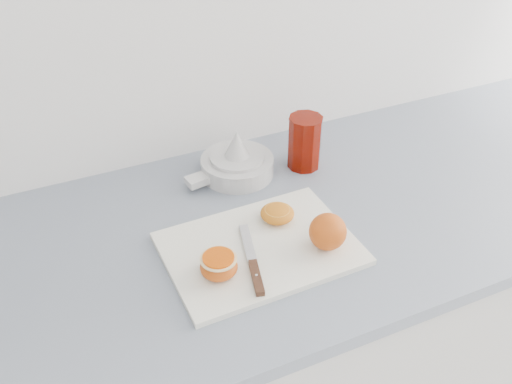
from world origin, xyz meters
TOP-DOWN VIEW (x-y plane):
  - counter at (0.21, 1.70)m, footprint 2.27×0.64m
  - cutting_board at (0.08, 1.62)m, footprint 0.35×0.25m
  - whole_orange at (0.20, 1.57)m, footprint 0.07×0.07m
  - half_orange at (-0.01, 1.59)m, footprint 0.07×0.07m
  - squeezed_shell at (0.15, 1.68)m, footprint 0.07×0.07m
  - paring_knife at (0.05, 1.56)m, footprint 0.06×0.18m
  - citrus_juicer at (0.14, 1.87)m, footprint 0.20×0.16m
  - red_tumbler at (0.29, 1.84)m, footprint 0.08×0.08m

SIDE VIEW (x-z plane):
  - counter at x=0.21m, z-range 0.00..0.89m
  - cutting_board at x=0.08m, z-range 0.89..0.90m
  - paring_knife at x=0.05m, z-range 0.90..0.91m
  - squeezed_shell at x=0.15m, z-range 0.90..0.93m
  - citrus_juicer at x=0.14m, z-range 0.87..0.97m
  - half_orange at x=-0.01m, z-range 0.90..0.94m
  - whole_orange at x=0.20m, z-range 0.90..0.97m
  - red_tumbler at x=0.29m, z-range 0.89..1.01m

